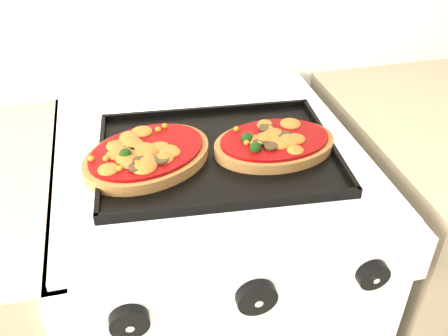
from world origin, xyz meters
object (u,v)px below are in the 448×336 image
object	(u,v)px
stove	(212,301)
baking_tray	(218,152)
pizza_left	(147,154)
pizza_right	(275,142)

from	to	relation	value
stove	baking_tray	size ratio (longest dim) A/B	2.06
baking_tray	pizza_left	xyz separation A→B (m)	(-0.13, 0.00, 0.02)
stove	pizza_left	bearing A→B (deg)	-164.21
stove	pizza_right	bearing A→B (deg)	-22.91
stove	baking_tray	xyz separation A→B (m)	(0.01, -0.04, 0.47)
baking_tray	pizza_right	xyz separation A→B (m)	(0.11, -0.01, 0.02)
stove	pizza_left	distance (m)	0.50
stove	baking_tray	distance (m)	0.47
baking_tray	pizza_left	world-z (taller)	pizza_left
stove	baking_tray	world-z (taller)	baking_tray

